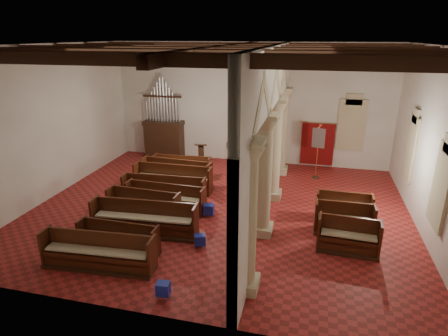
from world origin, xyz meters
TOP-DOWN VIEW (x-y plane):
  - floor at (0.00, 0.00)m, footprint 14.00×14.00m
  - ceiling at (0.00, 0.00)m, footprint 14.00×14.00m
  - wall_back at (0.00, 6.00)m, footprint 14.00×0.02m
  - wall_front at (0.00, -6.00)m, footprint 14.00×0.02m
  - wall_left at (-7.00, 0.00)m, footprint 0.02×12.00m
  - wall_right at (7.00, 0.00)m, footprint 0.02×12.00m
  - ceiling_beams at (0.00, 0.00)m, footprint 13.80×11.80m
  - arcade at (1.80, 0.00)m, footprint 0.90×11.90m
  - window_right_a at (6.98, -1.50)m, footprint 0.03×1.00m
  - window_right_b at (6.98, 2.50)m, footprint 0.03×1.00m
  - window_back at (5.00, 5.98)m, footprint 1.00×0.03m
  - pipe_organ at (-4.50, 5.50)m, footprint 2.10×0.85m
  - lectern at (-2.02, 4.14)m, footprint 0.60×0.61m
  - dossal_curtain at (3.50, 5.92)m, footprint 1.80×0.07m
  - processional_banner at (3.51, 4.25)m, footprint 0.57×0.73m
  - hymnal_box_a at (-0.12, -5.34)m, footprint 0.36×0.30m
  - hymnal_box_b at (0.07, -2.85)m, footprint 0.42×0.38m
  - hymnal_box_c at (-0.24, -0.73)m, footprint 0.39×0.32m
  - tube_heater_a at (-2.22, -3.92)m, footprint 1.07×0.36m
  - tube_heater_b at (-3.27, -2.72)m, footprint 1.10×0.11m
  - nave_pew_0 at (-2.41, -4.56)m, footprint 3.32×0.93m
  - nave_pew_1 at (-2.25, -3.69)m, footprint 2.55×0.69m
  - nave_pew_2 at (-1.97, -2.44)m, footprint 3.61×1.00m
  - nave_pew_3 at (-2.48, -1.44)m, footprint 2.72×0.84m
  - nave_pew_4 at (-2.00, -0.56)m, footprint 3.11×0.79m
  - nave_pew_5 at (-2.29, 0.00)m, footprint 3.34×0.94m
  - nave_pew_6 at (-2.40, 1.26)m, footprint 3.38×0.76m
  - nave_pew_7 at (-2.49, 1.92)m, footprint 3.23×0.94m
  - nave_pew_8 at (-2.54, 2.79)m, footprint 2.73×0.83m
  - aisle_pew_0 at (4.54, -1.97)m, footprint 1.87×0.84m
  - aisle_pew_1 at (4.48, -0.84)m, footprint 1.93×0.75m
  - aisle_pew_2 at (4.52, 0.11)m, footprint 1.93×0.72m

SIDE VIEW (x-z plane):
  - floor at x=0.00m, z-range 0.00..0.00m
  - tube_heater_a at x=-2.22m, z-range 0.11..0.21m
  - tube_heater_b at x=-3.27m, z-range 0.10..0.22m
  - hymnal_box_a at x=-0.12m, z-range 0.10..0.43m
  - hymnal_box_b at x=0.07m, z-range 0.10..0.44m
  - hymnal_box_c at x=-0.24m, z-range 0.10..0.47m
  - nave_pew_1 at x=-2.25m, z-range -0.16..0.81m
  - nave_pew_4 at x=-2.00m, z-range -0.17..0.84m
  - nave_pew_8 at x=-2.54m, z-range -0.18..0.86m
  - nave_pew_0 at x=-2.41m, z-range -0.18..0.88m
  - aisle_pew_2 at x=4.52m, z-range -0.17..0.88m
  - nave_pew_3 at x=-2.48m, z-range -0.18..0.90m
  - nave_pew_5 at x=-2.29m, z-range -0.19..0.91m
  - aisle_pew_1 at x=4.48m, z-range -0.17..0.90m
  - nave_pew_6 at x=-2.40m, z-range -0.19..0.93m
  - aisle_pew_0 at x=4.54m, z-range -0.18..0.92m
  - nave_pew_7 at x=-2.49m, z-range -0.19..0.94m
  - nave_pew_2 at x=-1.97m, z-range -0.20..0.95m
  - lectern at x=-2.02m, z-range -0.12..1.26m
  - processional_banner at x=3.51m, z-range -0.46..2.10m
  - dossal_curtain at x=3.50m, z-range 0.08..2.25m
  - pipe_organ at x=-4.50m, z-range -0.83..3.57m
  - window_right_a at x=6.98m, z-range 1.10..3.30m
  - window_right_b at x=6.98m, z-range 1.10..3.30m
  - window_back at x=5.00m, z-range 1.10..3.30m
  - wall_back at x=0.00m, z-range 0.00..6.00m
  - wall_front at x=0.00m, z-range 0.00..6.00m
  - wall_left at x=-7.00m, z-range 0.00..6.00m
  - wall_right at x=7.00m, z-range 0.00..6.00m
  - arcade at x=1.80m, z-range 0.56..6.56m
  - ceiling_beams at x=0.00m, z-range 5.67..5.97m
  - ceiling at x=0.00m, z-range 6.00..6.00m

